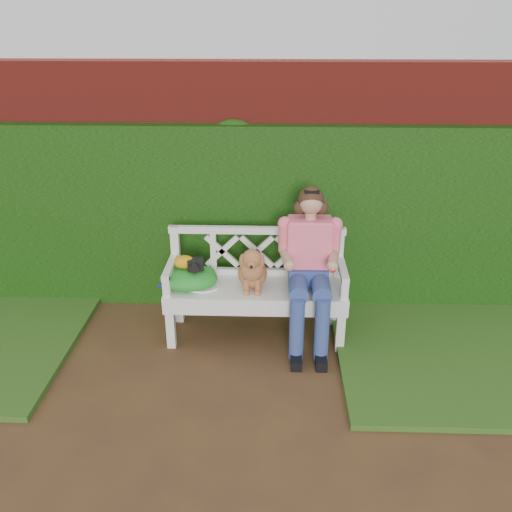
{
  "coord_description": "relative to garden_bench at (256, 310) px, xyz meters",
  "views": [
    {
      "loc": [
        0.56,
        -2.95,
        2.56
      ],
      "look_at": [
        0.42,
        1.08,
        0.75
      ],
      "focal_mm": 38.0,
      "sensor_mm": 36.0,
      "label": 1
    }
  ],
  "objects": [
    {
      "name": "dog",
      "position": [
        -0.03,
        -0.05,
        0.44
      ],
      "size": [
        0.32,
        0.39,
        0.39
      ],
      "primitive_type": null,
      "rotation": [
        0.0,
        0.0,
        -0.18
      ],
      "color": "#AA623B",
      "rests_on": "garden_bench"
    },
    {
      "name": "camera_item",
      "position": [
        -0.5,
        -0.04,
        0.45
      ],
      "size": [
        0.15,
        0.12,
        0.09
      ],
      "primitive_type": "cube",
      "rotation": [
        0.0,
        0.0,
        0.19
      ],
      "color": "black",
      "rests_on": "green_bag"
    },
    {
      "name": "garden_bench",
      "position": [
        0.0,
        0.0,
        0.0
      ],
      "size": [
        1.62,
        0.71,
        0.48
      ],
      "primitive_type": null,
      "rotation": [
        0.0,
        0.0,
        0.07
      ],
      "color": "white",
      "rests_on": "ground"
    },
    {
      "name": "baseball_glove",
      "position": [
        -0.59,
        -0.02,
        0.46
      ],
      "size": [
        0.19,
        0.15,
        0.11
      ],
      "primitive_type": "ellipsoid",
      "rotation": [
        0.0,
        0.0,
        0.11
      ],
      "color": "orange",
      "rests_on": "green_bag"
    },
    {
      "name": "tennis_racket",
      "position": [
        -0.47,
        -0.06,
        0.25
      ],
      "size": [
        0.57,
        0.31,
        0.03
      ],
      "primitive_type": null,
      "rotation": [
        0.0,
        0.0,
        0.17
      ],
      "color": "white",
      "rests_on": "garden_bench"
    },
    {
      "name": "green_bag",
      "position": [
        -0.56,
        -0.04,
        0.32
      ],
      "size": [
        0.54,
        0.45,
        0.16
      ],
      "primitive_type": null,
      "rotation": [
        0.0,
        0.0,
        0.18
      ],
      "color": "#268639",
      "rests_on": "garden_bench"
    },
    {
      "name": "ivy_hedge",
      "position": [
        -0.42,
        0.6,
        0.61
      ],
      "size": [
        10.0,
        0.18,
        1.7
      ],
      "primitive_type": "cube",
      "color": "#235F13",
      "rests_on": "ground"
    },
    {
      "name": "seated_woman",
      "position": [
        0.43,
        -0.02,
        0.4
      ],
      "size": [
        0.67,
        0.81,
        1.27
      ],
      "primitive_type": null,
      "rotation": [
        0.0,
        0.0,
        0.21
      ],
      "color": "#E33F50",
      "rests_on": "ground"
    },
    {
      "name": "grass_right",
      "position": [
        1.98,
        -0.18,
        -0.21
      ],
      "size": [
        2.6,
        2.0,
        0.05
      ],
      "primitive_type": "cube",
      "color": "#284E1C",
      "rests_on": "ground"
    },
    {
      "name": "ground",
      "position": [
        -0.42,
        -1.08,
        -0.24
      ],
      "size": [
        60.0,
        60.0,
        0.0
      ],
      "primitive_type": "plane",
      "color": "#452C1D"
    },
    {
      "name": "brick_wall",
      "position": [
        -0.42,
        0.82,
        0.86
      ],
      "size": [
        10.0,
        0.3,
        2.2
      ],
      "primitive_type": "cube",
      "color": "maroon",
      "rests_on": "ground"
    }
  ]
}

